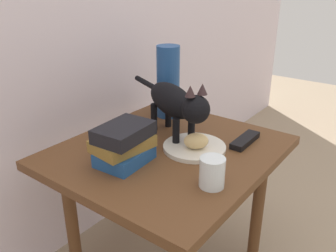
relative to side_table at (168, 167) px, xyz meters
name	(u,v)px	position (x,y,z in m)	size (l,w,h in m)	color
side_table	(168,167)	(0.00, 0.00, 0.00)	(0.71, 0.64, 0.52)	brown
plate	(194,147)	(0.05, -0.07, 0.08)	(0.21, 0.21, 0.01)	silver
bread_roll	(196,141)	(0.03, -0.09, 0.11)	(0.08, 0.06, 0.05)	#E0BC7A
cat	(176,103)	(0.08, 0.03, 0.20)	(0.23, 0.45, 0.23)	black
book_stack	(124,144)	(-0.16, 0.05, 0.13)	(0.19, 0.15, 0.12)	#1E4C8C
green_vase	(168,82)	(0.24, 0.18, 0.21)	(0.09, 0.09, 0.28)	navy
candle_jar	(212,174)	(-0.11, -0.23, 0.11)	(0.07, 0.07, 0.08)	silver
tv_remote	(245,140)	(0.19, -0.19, 0.08)	(0.15, 0.04, 0.02)	black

